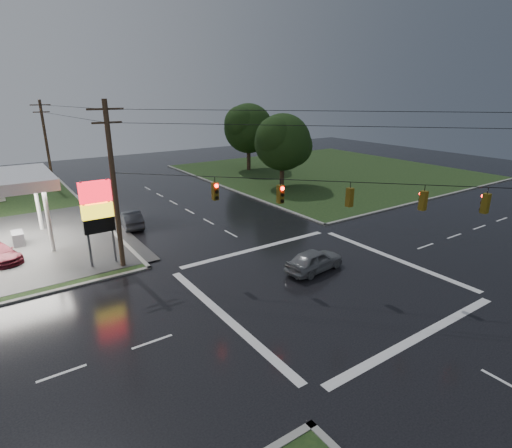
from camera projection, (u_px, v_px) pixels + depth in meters
ground at (321, 283)px, 25.04m from camera, size 120.00×120.00×0.00m
grass_ne at (329, 172)px, 59.31m from camera, size 36.00×36.00×0.08m
pylon_sign at (97, 209)px, 26.35m from camera, size 2.00×0.35×6.00m
utility_pole_nw at (114, 185)px, 25.57m from camera, size 2.20×0.32×11.00m
utility_pole_n at (46, 143)px, 47.95m from camera, size 2.20×0.32×10.50m
traffic_signals at (327, 181)px, 22.98m from camera, size 26.87×26.87×1.47m
tree_ne_near at (284, 142)px, 48.07m from camera, size 7.99×6.80×8.98m
tree_ne_far at (249, 129)px, 58.88m from camera, size 8.46×7.20×9.80m
car_north at (131, 219)px, 35.19m from camera, size 2.18×4.68×1.48m
car_crossing at (314, 260)px, 26.51m from camera, size 4.56×2.26×1.50m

